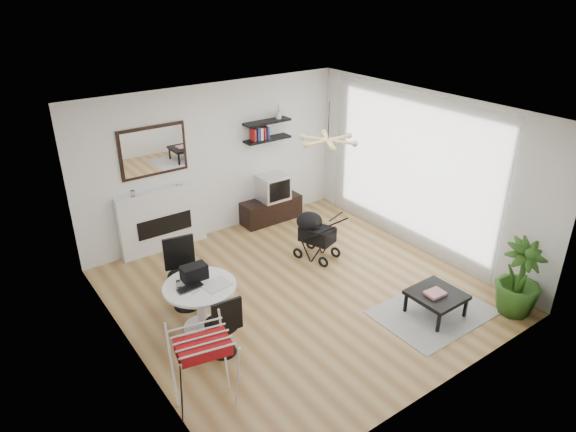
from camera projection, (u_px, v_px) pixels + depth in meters
floor at (300, 291)px, 7.70m from camera, size 5.00×5.00×0.00m
ceiling at (302, 114)px, 6.54m from camera, size 5.00×5.00×0.00m
wall_back at (215, 161)px, 8.96m from camera, size 5.00×0.00×5.00m
wall_left at (125, 263)px, 5.81m from camera, size 0.00×5.00×5.00m
wall_right at (422, 173)px, 8.44m from camera, size 0.00×5.00×5.00m
sheer_curtain at (409, 171)px, 8.53m from camera, size 0.04×3.60×2.60m
fireplace at (162, 213)px, 8.61m from camera, size 1.50×0.17×2.16m
shelf_lower at (267, 139)px, 9.29m from camera, size 0.90×0.25×0.04m
shelf_upper at (267, 122)px, 9.15m from camera, size 0.90×0.25×0.04m
pendant_lamp at (328, 140)px, 7.37m from camera, size 0.90×0.90×0.10m
tv_console at (271, 210)px, 9.82m from camera, size 1.19×0.42×0.44m
crt_tv at (273, 187)px, 9.64m from camera, size 0.55×0.48×0.48m
dining_table at (201, 300)px, 6.70m from camera, size 0.95×0.95×0.69m
laptop at (192, 289)px, 6.49m from camera, size 0.35×0.24×0.03m
black_bag at (194, 272)px, 6.69m from camera, size 0.34×0.21×0.20m
newspaper at (216, 285)px, 6.60m from camera, size 0.38×0.32×0.01m
drinking_glass at (178, 284)px, 6.54m from camera, size 0.06×0.06×0.09m
chair_far at (186, 286)px, 7.26m from camera, size 0.49×0.51×1.01m
chair_near at (223, 335)px, 6.34m from camera, size 0.42×0.44×0.88m
drying_rack at (204, 370)px, 5.47m from camera, size 0.74×0.71×0.95m
stroller at (315, 236)px, 8.49m from camera, size 0.64×0.79×0.88m
rug at (433, 312)px, 7.22m from camera, size 1.59×1.15×0.01m
coffee_table at (437, 295)px, 7.05m from camera, size 0.67×0.67×0.34m
magazines at (435, 293)px, 7.00m from camera, size 0.28×0.23×0.04m
potted_plant at (520, 278)px, 7.01m from camera, size 0.77×0.77×1.10m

